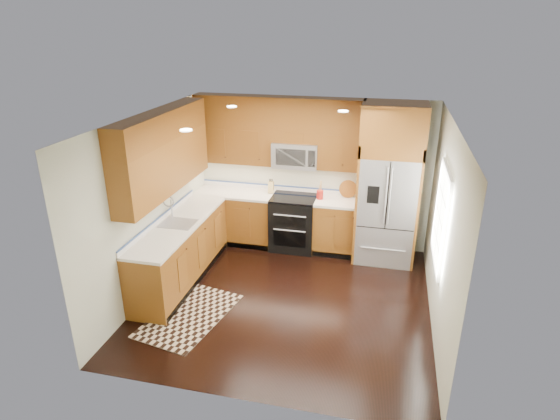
% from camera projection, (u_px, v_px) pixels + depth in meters
% --- Properties ---
extents(ground, '(4.00, 4.00, 0.00)m').
position_uv_depth(ground, '(287.00, 299.00, 6.76)').
color(ground, black).
rests_on(ground, ground).
extents(wall_back, '(4.00, 0.02, 2.60)m').
position_uv_depth(wall_back, '(312.00, 173.00, 8.07)').
color(wall_back, '#B6B9A7').
rests_on(wall_back, ground).
extents(wall_left, '(0.02, 4.00, 2.60)m').
position_uv_depth(wall_left, '(151.00, 204.00, 6.70)').
color(wall_left, '#B6B9A7').
rests_on(wall_left, ground).
extents(wall_right, '(0.02, 4.00, 2.60)m').
position_uv_depth(wall_right, '(443.00, 231.00, 5.84)').
color(wall_right, '#B6B9A7').
rests_on(wall_right, ground).
extents(window, '(0.04, 1.10, 1.30)m').
position_uv_depth(window, '(441.00, 217.00, 5.99)').
color(window, white).
rests_on(window, ground).
extents(base_cabinets, '(2.85, 3.00, 0.90)m').
position_uv_depth(base_cabinets, '(225.00, 237.00, 7.66)').
color(base_cabinets, brown).
rests_on(base_cabinets, ground).
extents(countertop, '(2.86, 3.01, 0.04)m').
position_uv_depth(countertop, '(235.00, 208.00, 7.56)').
color(countertop, white).
rests_on(countertop, base_cabinets).
extents(upper_cabinets, '(2.85, 3.00, 1.15)m').
position_uv_depth(upper_cabinets, '(230.00, 140.00, 7.22)').
color(upper_cabinets, brown).
rests_on(upper_cabinets, ground).
extents(range, '(0.76, 0.67, 0.95)m').
position_uv_depth(range, '(294.00, 223.00, 8.14)').
color(range, black).
rests_on(range, ground).
extents(microwave, '(0.76, 0.40, 0.42)m').
position_uv_depth(microwave, '(296.00, 155.00, 7.81)').
color(microwave, '#B2B2B7').
rests_on(microwave, ground).
extents(refrigerator, '(0.98, 0.75, 2.60)m').
position_uv_depth(refrigerator, '(389.00, 185.00, 7.46)').
color(refrigerator, '#B2B2B7').
rests_on(refrigerator, ground).
extents(sink_faucet, '(0.54, 0.44, 0.37)m').
position_uv_depth(sink_faucet, '(177.00, 219.00, 6.96)').
color(sink_faucet, '#B2B2B7').
rests_on(sink_faucet, countertop).
extents(rug, '(1.14, 1.60, 0.01)m').
position_uv_depth(rug, '(190.00, 315.00, 6.38)').
color(rug, black).
rests_on(rug, ground).
extents(knife_block, '(0.11, 0.14, 0.25)m').
position_uv_depth(knife_block, '(271.00, 187.00, 8.16)').
color(knife_block, tan).
rests_on(knife_block, countertop).
extents(utensil_crock, '(0.14, 0.14, 0.31)m').
position_uv_depth(utensil_crock, '(320.00, 193.00, 7.86)').
color(utensil_crock, '#B31D16').
rests_on(utensil_crock, countertop).
extents(cutting_board, '(0.34, 0.34, 0.02)m').
position_uv_depth(cutting_board, '(348.00, 197.00, 7.98)').
color(cutting_board, brown).
rests_on(cutting_board, countertop).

